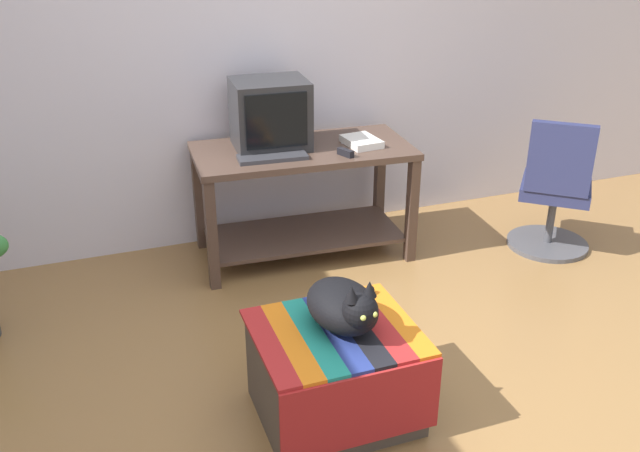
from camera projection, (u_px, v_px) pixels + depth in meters
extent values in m
plane|color=olive|center=(379.00, 416.00, 3.08)|extent=(14.00, 14.00, 0.00)
cube|color=silver|center=(250.00, 38.00, 4.26)|extent=(8.00, 0.10, 2.60)
cube|color=#4C382D|center=(212.00, 236.00, 3.95)|extent=(0.06, 0.06, 0.67)
cube|color=#4C382D|center=(412.00, 211.00, 4.27)|extent=(0.06, 0.06, 0.67)
cube|color=#4C382D|center=(380.00, 179.00, 4.75)|extent=(0.06, 0.06, 0.67)
cube|color=#4C382D|center=(199.00, 199.00, 4.44)|extent=(0.06, 0.06, 0.67)
cube|color=#4C382D|center=(304.00, 234.00, 4.44)|extent=(1.24, 0.62, 0.02)
cube|color=#4C382D|center=(303.00, 151.00, 4.20)|extent=(1.35, 0.72, 0.04)
cube|color=#28282B|center=(271.00, 145.00, 4.21)|extent=(0.32, 0.27, 0.02)
cube|color=#28282B|center=(270.00, 114.00, 4.12)|extent=(0.46, 0.39, 0.41)
cube|color=black|center=(277.00, 121.00, 3.96)|extent=(0.36, 0.03, 0.32)
cube|color=#333338|center=(272.00, 157.00, 4.00)|extent=(0.41, 0.18, 0.02)
cube|color=white|center=(361.00, 141.00, 4.23)|extent=(0.21, 0.26, 0.04)
cube|color=#4C4238|center=(335.00, 375.00, 3.00)|extent=(0.65, 0.55, 0.42)
cube|color=#AD2323|center=(363.00, 411.00, 2.72)|extent=(0.68, 0.01, 0.34)
cube|color=#AD2323|center=(269.00, 346.00, 2.82)|extent=(0.10, 0.60, 0.02)
cube|color=orange|center=(291.00, 341.00, 2.85)|extent=(0.10, 0.60, 0.02)
cube|color=#1E897A|center=(314.00, 337.00, 2.88)|extent=(0.10, 0.60, 0.02)
cube|color=navy|center=(335.00, 332.00, 2.91)|extent=(0.10, 0.60, 0.02)
cube|color=black|center=(357.00, 328.00, 2.94)|extent=(0.10, 0.60, 0.02)
cube|color=#AD2323|center=(378.00, 323.00, 2.97)|extent=(0.10, 0.60, 0.02)
cube|color=orange|center=(398.00, 319.00, 3.00)|extent=(0.10, 0.60, 0.02)
ellipsoid|color=black|center=(342.00, 306.00, 2.90)|extent=(0.33, 0.41, 0.20)
sphere|color=black|center=(360.00, 311.00, 2.76)|extent=(0.15, 0.15, 0.15)
cylinder|color=black|center=(353.00, 303.00, 3.06)|extent=(0.27, 0.20, 0.04)
cone|color=black|center=(352.00, 294.00, 2.71)|extent=(0.06, 0.06, 0.07)
cone|color=black|center=(370.00, 289.00, 2.74)|extent=(0.06, 0.06, 0.07)
sphere|color=#C6D151|center=(363.00, 318.00, 2.69)|extent=(0.02, 0.02, 0.02)
sphere|color=#C6D151|center=(375.00, 314.00, 2.72)|extent=(0.02, 0.02, 0.02)
cylinder|color=#4C4C51|center=(547.00, 243.00, 4.58)|extent=(0.52, 0.52, 0.03)
cylinder|color=#4C4C51|center=(551.00, 218.00, 4.50)|extent=(0.05, 0.05, 0.34)
cube|color=navy|center=(556.00, 188.00, 4.41)|extent=(0.59, 0.59, 0.08)
cube|color=navy|center=(560.00, 159.00, 4.14)|extent=(0.33, 0.29, 0.44)
cube|color=black|center=(346.00, 153.00, 4.05)|extent=(0.07, 0.12, 0.04)
cylinder|color=#B7B7BC|center=(351.00, 142.00, 4.28)|extent=(0.14, 0.04, 0.01)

